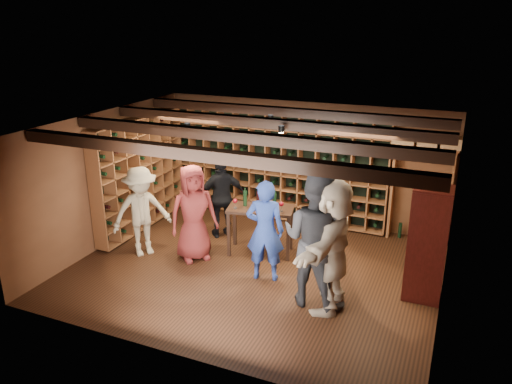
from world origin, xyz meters
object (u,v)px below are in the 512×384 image
at_px(guest_khaki, 141,212).
at_px(tasting_table, 260,213).
at_px(man_grey_suit, 315,239).
at_px(guest_beige, 331,245).
at_px(display_cabinet, 427,246).
at_px(guest_red_floral, 193,213).
at_px(man_blue_shirt, 265,231).
at_px(guest_woman_black, 222,197).

relative_size(guest_khaki, tasting_table, 1.30).
bearing_deg(man_grey_suit, guest_khaki, 1.80).
bearing_deg(guest_beige, guest_khaki, -97.04).
distance_m(display_cabinet, tasting_table, 2.91).
xyz_separation_m(man_grey_suit, tasting_table, (-1.37, 1.25, -0.27)).
bearing_deg(man_grey_suit, guest_red_floral, -5.75).
distance_m(display_cabinet, guest_khaki, 4.82).
distance_m(man_grey_suit, tasting_table, 1.87).
bearing_deg(guest_red_floral, man_blue_shirt, -55.38).
xyz_separation_m(guest_woman_black, tasting_table, (0.96, -0.40, -0.03)).
bearing_deg(man_grey_suit, tasting_table, -33.85).
bearing_deg(guest_woman_black, guest_beige, 105.70).
relative_size(guest_woman_black, guest_khaki, 0.98).
height_order(guest_khaki, guest_beige, guest_beige).
relative_size(man_blue_shirt, guest_beige, 0.85).
distance_m(guest_khaki, guest_beige, 3.57).
height_order(display_cabinet, man_blue_shirt, display_cabinet).
relative_size(display_cabinet, guest_khaki, 1.07).
bearing_deg(tasting_table, guest_woman_black, 145.07).
distance_m(guest_khaki, tasting_table, 2.12).
distance_m(man_grey_suit, guest_woman_black, 2.87).
relative_size(man_grey_suit, tasting_table, 1.65).
relative_size(man_grey_suit, guest_beige, 1.04).
bearing_deg(tasting_table, guest_red_floral, -159.26).
bearing_deg(tasting_table, man_grey_suit, -54.75).
bearing_deg(display_cabinet, guest_red_floral, -176.89).
bearing_deg(guest_beige, guest_woman_black, -123.42).
xyz_separation_m(display_cabinet, guest_beige, (-1.26, -0.81, 0.14)).
bearing_deg(guest_red_floral, man_grey_suit, -61.86).
bearing_deg(guest_red_floral, display_cabinet, -44.66).
distance_m(man_blue_shirt, guest_woman_black, 1.87).
height_order(guest_red_floral, tasting_table, guest_red_floral).
height_order(man_blue_shirt, guest_woman_black, man_blue_shirt).
bearing_deg(guest_khaki, display_cabinet, -46.69).
xyz_separation_m(man_grey_suit, guest_red_floral, (-2.37, 0.59, -0.18)).
xyz_separation_m(man_blue_shirt, guest_woman_black, (-1.39, 1.24, -0.04)).
xyz_separation_m(display_cabinet, guest_woman_black, (-3.84, 0.84, -0.05)).
height_order(man_grey_suit, tasting_table, man_grey_suit).
height_order(guest_red_floral, guest_woman_black, guest_red_floral).
bearing_deg(guest_woman_black, man_blue_shirt, 96.73).
xyz_separation_m(man_blue_shirt, guest_khaki, (-2.36, -0.03, -0.03)).
height_order(guest_red_floral, guest_beige, guest_beige).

